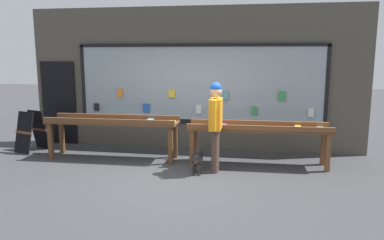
# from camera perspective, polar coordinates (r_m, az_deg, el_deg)

# --- Properties ---
(ground_plane) EXTENTS (40.00, 40.00, 0.00)m
(ground_plane) POSITION_cam_1_polar(r_m,az_deg,el_deg) (7.04, -3.14, -8.89)
(ground_plane) COLOR #38383A
(shopfront_facade) EXTENTS (8.05, 0.29, 3.39)m
(shopfront_facade) POSITION_cam_1_polar(r_m,az_deg,el_deg) (9.03, -0.05, 6.18)
(shopfront_facade) COLOR #4C473D
(shopfront_facade) RESTS_ON ground_plane
(display_table_left) EXTENTS (2.90, 0.73, 0.94)m
(display_table_left) POSITION_cam_1_polar(r_m,az_deg,el_deg) (8.36, -11.98, -0.66)
(display_table_left) COLOR brown
(display_table_left) RESTS_ON ground_plane
(display_table_right) EXTENTS (2.90, 0.70, 0.89)m
(display_table_right) POSITION_cam_1_polar(r_m,az_deg,el_deg) (7.78, 10.06, -1.68)
(display_table_right) COLOR brown
(display_table_right) RESTS_ON ground_plane
(person_browsing) EXTENTS (0.23, 0.69, 1.76)m
(person_browsing) POSITION_cam_1_polar(r_m,az_deg,el_deg) (7.20, 3.62, 0.09)
(person_browsing) COLOR #4C382D
(person_browsing) RESTS_ON ground_plane
(small_dog) EXTENTS (0.22, 0.60, 0.43)m
(small_dog) POSITION_cam_1_polar(r_m,az_deg,el_deg) (7.26, 0.83, -5.85)
(small_dog) COLOR black
(small_dog) RESTS_ON ground_plane
(sandwich_board_sign) EXTENTS (0.67, 0.79, 0.96)m
(sandwich_board_sign) POSITION_cam_1_polar(r_m,az_deg,el_deg) (9.63, -23.23, -1.54)
(sandwich_board_sign) COLOR black
(sandwich_board_sign) RESTS_ON ground_plane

